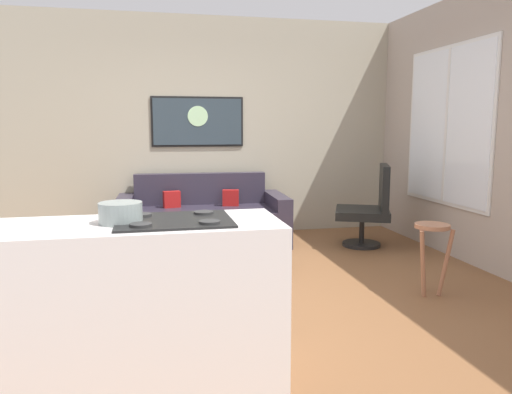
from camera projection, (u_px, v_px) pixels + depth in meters
ground at (229, 297)px, 4.19m from camera, size 6.40×6.40×0.04m
back_wall at (198, 128)px, 6.33m from camera, size 6.40×0.05×2.80m
right_wall at (486, 128)px, 4.82m from camera, size 0.05×6.40×2.80m
couch at (203, 221)px, 5.97m from camera, size 2.04×1.01×0.83m
coffee_table at (219, 234)px, 4.78m from camera, size 1.05×0.54×0.41m
armchair at (370, 208)px, 5.80m from camera, size 0.82×0.83×0.98m
bar_stool at (431, 242)px, 4.12m from camera, size 0.33×0.33×0.61m
kitchen_counter at (116, 309)px, 2.59m from camera, size 1.75×0.60×0.95m
mixing_bowl at (121, 213)px, 2.54m from camera, size 0.22×0.22×0.11m
wall_painting at (198, 122)px, 6.27m from camera, size 1.18×0.03×0.63m
window at (447, 126)px, 5.39m from camera, size 0.03×1.55×1.74m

